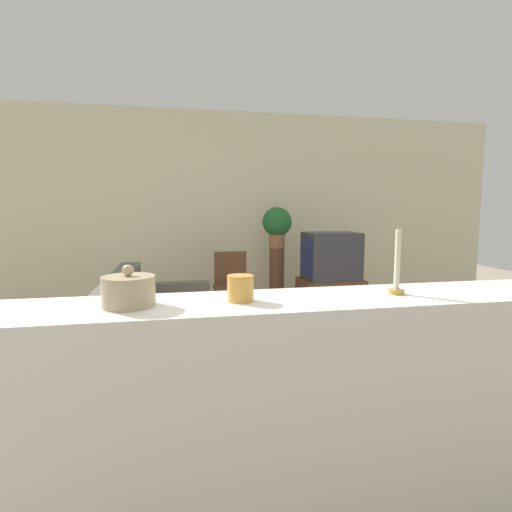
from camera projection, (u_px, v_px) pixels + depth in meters
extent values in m
plane|color=tan|center=(233.00, 440.00, 2.36)|extent=(14.00, 14.00, 0.00)
cube|color=beige|center=(198.00, 210.00, 5.54)|extent=(9.00, 0.06, 2.70)
cube|color=#605B51|center=(165.00, 338.00, 3.61)|extent=(0.95, 1.86, 0.40)
cube|color=#605B51|center=(120.00, 297.00, 3.49)|extent=(0.20, 1.86, 0.38)
cube|color=#605B51|center=(162.00, 365.00, 2.78)|extent=(0.95, 0.16, 0.55)
cube|color=#605B51|center=(167.00, 307.00, 4.43)|extent=(0.95, 0.16, 0.55)
cube|color=brown|center=(330.00, 300.00, 4.86)|extent=(0.73, 0.52, 0.52)
cube|color=#333338|center=(331.00, 256.00, 4.80)|extent=(0.62, 0.49, 0.56)
cube|color=navy|center=(306.00, 257.00, 4.74)|extent=(0.02, 0.40, 0.44)
cube|color=brown|center=(233.00, 289.00, 4.75)|extent=(0.44, 0.44, 0.04)
cube|color=brown|center=(230.00, 268.00, 4.92)|extent=(0.40, 0.04, 0.40)
cylinder|color=brown|center=(219.00, 311.00, 4.55)|extent=(0.04, 0.04, 0.40)
cylinder|color=brown|center=(252.00, 310.00, 4.62)|extent=(0.04, 0.04, 0.40)
cylinder|color=brown|center=(216.00, 304.00, 4.92)|extent=(0.04, 0.04, 0.40)
cylinder|color=brown|center=(246.00, 302.00, 4.99)|extent=(0.04, 0.04, 0.40)
cylinder|color=brown|center=(277.00, 280.00, 5.23)|extent=(0.19, 0.19, 0.86)
cylinder|color=#8E5B3D|center=(277.00, 241.00, 5.17)|extent=(0.21, 0.21, 0.18)
sphere|color=#23602D|center=(277.00, 222.00, 5.14)|extent=(0.38, 0.38, 0.38)
cube|color=white|center=(254.00, 415.00, 1.68)|extent=(2.99, 0.44, 0.99)
cylinder|color=tan|center=(129.00, 291.00, 1.52)|extent=(0.20, 0.20, 0.12)
sphere|color=tan|center=(128.00, 270.00, 1.51)|extent=(0.04, 0.04, 0.04)
cylinder|color=gold|center=(240.00, 288.00, 1.61)|extent=(0.11, 0.11, 0.11)
cylinder|color=#B7933D|center=(396.00, 292.00, 1.75)|extent=(0.07, 0.07, 0.02)
cylinder|color=beige|center=(397.00, 260.00, 1.73)|extent=(0.02, 0.02, 0.26)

